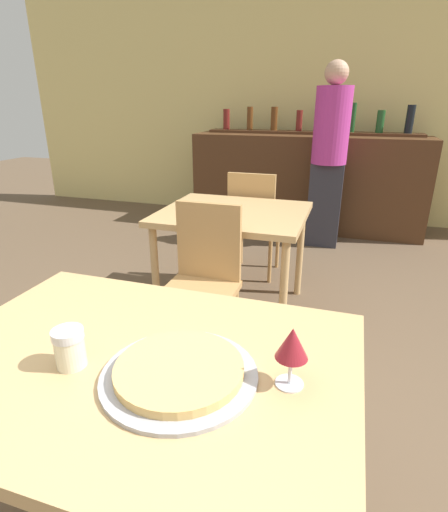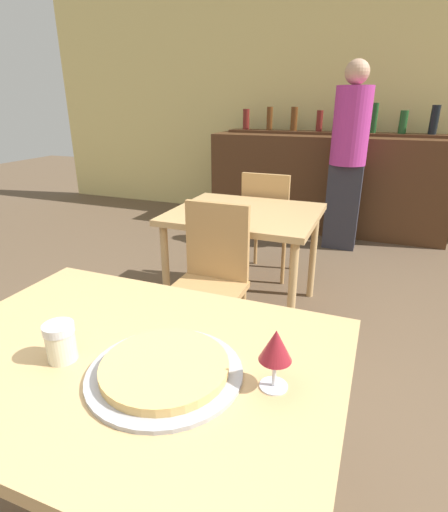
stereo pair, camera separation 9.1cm
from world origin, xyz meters
TOP-DOWN VIEW (x-y plane):
  - wall_back at (0.00, 4.41)m, footprint 8.00×0.05m
  - dining_table_near at (0.00, 0.00)m, footprint 1.18×0.85m
  - dining_table_far at (-0.24, 1.72)m, footprint 0.97×0.85m
  - bar_counter at (0.00, 3.90)m, footprint 2.60×0.56m
  - bar_back_shelf at (0.02, 4.04)m, footprint 2.39×0.24m
  - chair_far_side_front at (-0.24, 1.13)m, footprint 0.40×0.40m
  - chair_far_side_back at (-0.24, 2.32)m, footprint 0.40×0.40m
  - pizza_tray at (0.14, -0.04)m, footprint 0.40×0.40m
  - cheese_shaker at (-0.15, -0.08)m, footprint 0.08×0.08m
  - person_standing at (0.26, 3.32)m, footprint 0.34×0.34m
  - wine_glass at (0.41, 0.02)m, footprint 0.08×0.08m

SIDE VIEW (x-z plane):
  - chair_far_side_front at x=-0.24m, z-range 0.06..0.97m
  - chair_far_side_back at x=-0.24m, z-range 0.06..0.97m
  - bar_counter at x=0.00m, z-range 0.00..1.07m
  - dining_table_far at x=-0.24m, z-range 0.28..1.02m
  - dining_table_near at x=0.00m, z-range 0.31..1.09m
  - pizza_tray at x=0.14m, z-range 0.78..0.81m
  - cheese_shaker at x=-0.15m, z-range 0.78..0.89m
  - wine_glass at x=0.41m, z-range 0.81..0.97m
  - person_standing at x=0.26m, z-range 0.08..1.86m
  - bar_back_shelf at x=0.02m, z-range 0.97..1.31m
  - wall_back at x=0.00m, z-range 0.00..2.80m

